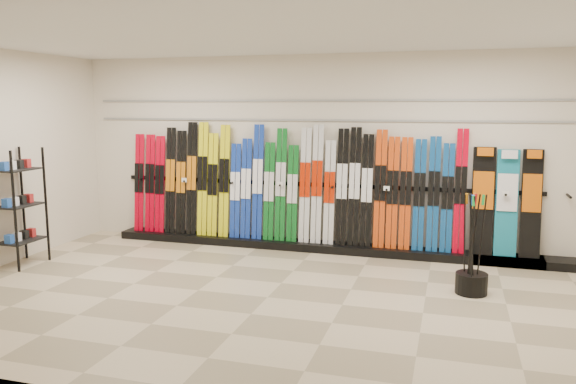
% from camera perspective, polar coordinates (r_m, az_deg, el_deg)
% --- Properties ---
extents(floor, '(8.00, 8.00, 0.00)m').
position_cam_1_polar(floor, '(6.69, -2.10, -10.64)').
color(floor, gray).
rests_on(floor, ground).
extents(back_wall, '(8.00, 0.00, 8.00)m').
position_cam_1_polar(back_wall, '(8.75, 3.07, 4.02)').
color(back_wall, beige).
rests_on(back_wall, floor).
extents(ceiling, '(8.00, 8.00, 0.00)m').
position_cam_1_polar(ceiling, '(6.36, -2.26, 15.78)').
color(ceiling, silver).
rests_on(ceiling, back_wall).
extents(ski_rack_base, '(8.00, 0.40, 0.12)m').
position_cam_1_polar(ski_rack_base, '(8.72, 4.10, -5.60)').
color(ski_rack_base, black).
rests_on(ski_rack_base, floor).
extents(skis, '(5.37, 0.20, 1.84)m').
position_cam_1_polar(skis, '(8.75, -0.11, 0.51)').
color(skis, '#BD0017').
rests_on(skis, ski_rack_base).
extents(snowboards, '(0.93, 0.24, 1.52)m').
position_cam_1_polar(snowboards, '(8.48, 21.23, -0.99)').
color(snowboards, black).
rests_on(snowboards, ski_rack_base).
extents(accessory_rack, '(0.40, 0.60, 1.64)m').
position_cam_1_polar(accessory_rack, '(8.66, -25.66, -1.42)').
color(accessory_rack, black).
rests_on(accessory_rack, floor).
extents(pole_bin, '(0.37, 0.37, 0.25)m').
position_cam_1_polar(pole_bin, '(7.12, 18.13, -8.81)').
color(pole_bin, black).
rests_on(pole_bin, floor).
extents(ski_poles, '(0.26, 0.38, 1.18)m').
position_cam_1_polar(ski_poles, '(6.99, 18.17, -5.02)').
color(ski_poles, black).
rests_on(ski_poles, pole_bin).
extents(slatwall_rail_0, '(7.60, 0.02, 0.03)m').
position_cam_1_polar(slatwall_rail_0, '(8.70, 3.07, 7.29)').
color(slatwall_rail_0, gray).
rests_on(slatwall_rail_0, back_wall).
extents(slatwall_rail_1, '(7.60, 0.02, 0.03)m').
position_cam_1_polar(slatwall_rail_1, '(8.70, 3.09, 9.27)').
color(slatwall_rail_1, gray).
rests_on(slatwall_rail_1, back_wall).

